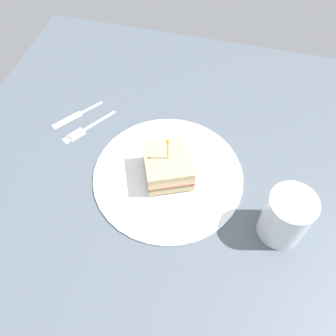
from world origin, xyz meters
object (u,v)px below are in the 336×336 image
Objects in this scene: plate at (168,175)px; drink_glass at (285,218)px; knife at (75,116)px; sandwich_half_center at (169,165)px; fork at (84,130)px.

plate is 23.44cm from drink_glass.
plate reaches higher than knife.
drink_glass is at bearing 70.32° from knife.
knife is at bearing -112.53° from sandwich_half_center.
sandwich_half_center is 1.01× the size of fork.
drink_glass is 0.88× the size of fork.
drink_glass is 0.97× the size of knife.
drink_glass is (6.51, 22.08, 1.14)cm from sandwich_half_center.
knife is at bearing -113.14° from plate.
knife is (-16.59, -46.38, -4.46)cm from drink_glass.
plate is 2.51× the size of sandwich_half_center.
plate is 3.08cm from sandwich_half_center.
fork is 4.84cm from knife.
sandwich_half_center reaches higher than drink_glass.
drink_glass is (6.25, 22.19, 4.21)cm from plate.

